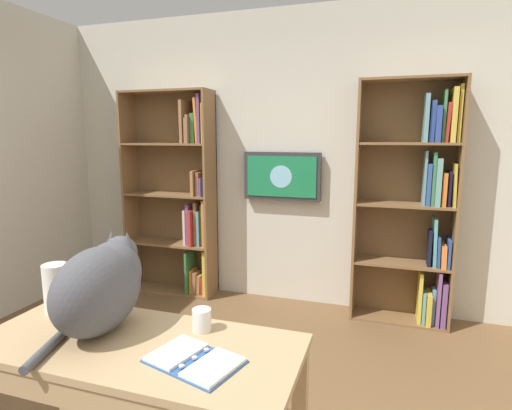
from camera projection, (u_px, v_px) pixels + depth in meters
name	position (u px, v px, depth m)	size (l,w,h in m)	color
wall_back	(282.00, 160.00, 3.81)	(4.52, 0.06, 2.70)	beige
bookshelf_left	(418.00, 206.00, 3.35)	(0.80, 0.28, 2.03)	brown
bookshelf_right	(181.00, 196.00, 4.02)	(0.91, 0.28, 2.00)	brown
wall_mounted_tv	(282.00, 176.00, 3.75)	(0.72, 0.07, 0.44)	#333338
desk	(136.00, 376.00, 1.62)	(1.31, 0.56, 0.77)	tan
cat	(103.00, 284.00, 1.70)	(0.28, 0.59, 0.40)	#4C4C51
open_binder	(194.00, 360.00, 1.47)	(0.38, 0.30, 0.02)	#335999
paper_towel_roll	(56.00, 288.00, 1.88)	(0.11, 0.11, 0.23)	white
coffee_mug	(202.00, 320.00, 1.70)	(0.08, 0.08, 0.10)	white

